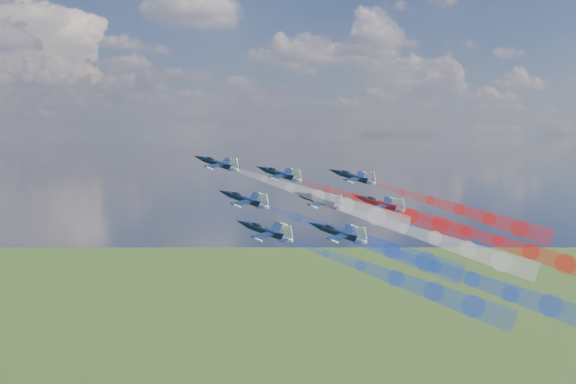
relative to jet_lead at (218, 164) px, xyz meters
name	(u,v)px	position (x,y,z in m)	size (l,w,h in m)	color
jet_lead	(218,164)	(0.00, 0.00, 0.00)	(10.88, 13.60, 3.63)	black
trail_lead	(318,196)	(19.55, -18.30, -7.03)	(4.53, 43.37, 4.53)	white
jet_inner_left	(245,200)	(2.55, -17.54, -7.37)	(10.88, 13.60, 3.63)	black
trail_inner_left	(359,239)	(22.11, -35.84, -14.40)	(4.53, 43.37, 4.53)	blue
jet_inner_right	(280,174)	(15.91, -0.62, -2.86)	(10.88, 13.60, 3.63)	black
trail_inner_right	(382,207)	(35.46, -18.92, -9.89)	(4.53, 43.37, 4.53)	red
jet_outer_left	(266,231)	(2.85, -33.72, -12.26)	(10.88, 13.60, 3.63)	black
trail_outer_left	(396,278)	(22.40, -52.02, -19.29)	(4.53, 43.37, 4.53)	blue
jet_center_third	(319,201)	(20.08, -17.80, -8.11)	(10.88, 13.60, 3.63)	black
trail_center_third	(434,239)	(39.63, -36.11, -15.14)	(4.53, 43.37, 4.53)	white
jet_outer_right	(354,177)	(34.37, -4.68, -3.72)	(10.88, 13.60, 3.63)	black
trail_outer_right	(459,209)	(53.92, -22.98, -10.75)	(4.53, 43.37, 4.53)	red
jet_rear_left	(340,233)	(17.99, -35.35, -13.10)	(10.88, 13.60, 3.63)	black
trail_rear_left	(472,279)	(37.54, -53.66, -20.13)	(4.53, 43.37, 4.53)	blue
jet_rear_right	(381,204)	(35.32, -18.62, -9.27)	(10.88, 13.60, 3.63)	black
trail_rear_right	(497,241)	(54.87, -36.92, -16.30)	(4.53, 43.37, 4.53)	red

